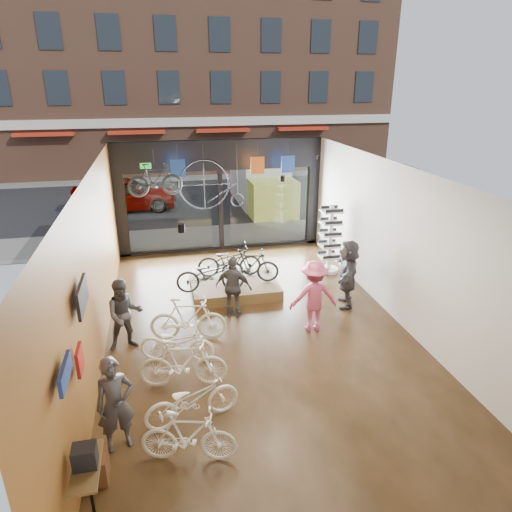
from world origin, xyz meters
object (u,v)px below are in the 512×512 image
object	(u,v)px
display_bike_mid	(250,266)
customer_1	(125,315)
box_truck	(263,182)
display_platform	(234,287)
customer_0	(115,404)
display_bike_right	(229,261)
customer_2	(234,287)
display_bike_left	(210,275)
floor_bike_1	(189,436)
floor_bike_4	(177,343)
hung_bike	(155,180)
floor_bike_2	(192,400)
penny_farthing	(215,186)
customer_5	(348,273)
sunglasses_rack	(330,240)
street_car	(125,194)
floor_bike_3	(183,363)
customer_3	(314,296)
floor_bike_5	(188,319)

from	to	relation	value
display_bike_mid	customer_1	world-z (taller)	customer_1
box_truck	display_platform	distance (m)	9.12
customer_0	display_bike_right	bearing A→B (deg)	47.87
box_truck	customer_2	xyz separation A→B (m)	(-3.10, -10.00, -0.41)
display_bike_left	customer_0	world-z (taller)	customer_0
floor_bike_1	floor_bike_4	distance (m)	2.81
hung_bike	floor_bike_2	bearing A→B (deg)	174.84
penny_farthing	display_bike_mid	bearing A→B (deg)	-77.40
customer_5	sunglasses_rack	xyz separation A→B (m)	(0.36, 2.24, 0.14)
street_car	penny_farthing	size ratio (longest dim) A/B	2.29
display_bike_right	sunglasses_rack	size ratio (longest dim) A/B	0.86
street_car	customer_1	world-z (taller)	customer_1
floor_bike_3	penny_farthing	size ratio (longest dim) A/B	0.86
floor_bike_3	sunglasses_rack	xyz separation A→B (m)	(4.82, 4.81, 0.53)
penny_farthing	display_platform	bearing A→B (deg)	-86.78
customer_3	street_car	bearing A→B (deg)	-64.35
floor_bike_1	floor_bike_2	distance (m)	0.89
street_car	customer_3	world-z (taller)	customer_3
customer_5	street_car	bearing A→B (deg)	-130.17
sunglasses_rack	hung_bike	world-z (taller)	hung_bike
floor_bike_3	customer_0	bearing A→B (deg)	148.76
display_bike_left	sunglasses_rack	bearing A→B (deg)	-68.41
customer_5	floor_bike_5	bearing A→B (deg)	-57.97
floor_bike_1	penny_farthing	xyz separation A→B (m)	(1.60, 8.46, 2.04)
floor_bike_5	hung_bike	world-z (taller)	hung_bike
floor_bike_1	floor_bike_2	size ratio (longest dim) A/B	0.90
display_bike_mid	sunglasses_rack	bearing A→B (deg)	-59.09
customer_2	customer_5	xyz separation A→B (m)	(3.01, -0.04, 0.11)
floor_bike_2	penny_farthing	world-z (taller)	penny_farthing
customer_0	customer_5	xyz separation A→B (m)	(5.59, 3.92, 0.08)
customer_1	display_bike_mid	bearing A→B (deg)	24.18
floor_bike_2	customer_2	distance (m)	3.89
floor_bike_2	display_bike_right	bearing A→B (deg)	-28.28
customer_0	sunglasses_rack	distance (m)	8.57
floor_bike_5	customer_5	world-z (taller)	customer_5
display_platform	floor_bike_1	bearing A→B (deg)	-106.43
customer_3	customer_5	size ratio (longest dim) A/B	0.96
street_car	customer_2	size ratio (longest dim) A/B	2.85
penny_farthing	floor_bike_3	bearing A→B (deg)	-103.32
display_bike_right	customer_3	size ratio (longest dim) A/B	1.03
floor_bike_3	penny_farthing	xyz separation A→B (m)	(1.55, 6.56, 1.98)
box_truck	customer_5	size ratio (longest dim) A/B	3.38
floor_bike_1	customer_2	xyz separation A→B (m)	(1.49, 4.51, 0.34)
floor_bike_2	sunglasses_rack	bearing A→B (deg)	-51.54
box_truck	floor_bike_1	bearing A→B (deg)	-107.56
floor_bike_3	floor_bike_5	world-z (taller)	floor_bike_5
customer_3	sunglasses_rack	distance (m)	3.66
box_truck	customer_1	bearing A→B (deg)	-117.45
floor_bike_3	sunglasses_rack	bearing A→B (deg)	-36.32
street_car	display_platform	world-z (taller)	street_car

